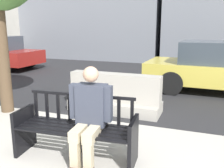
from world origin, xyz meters
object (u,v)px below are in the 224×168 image
object	(u,v)px
jersey_barrier_centre	(115,96)
car_taxi_near	(223,68)
seated_person	(89,114)
street_bench	(76,131)

from	to	relation	value
jersey_barrier_centre	car_taxi_near	bearing A→B (deg)	48.20
seated_person	jersey_barrier_centre	world-z (taller)	seated_person
seated_person	jersey_barrier_centre	xyz separation A→B (m)	(-0.38, 2.09, -0.35)
street_bench	car_taxi_near	xyz separation A→B (m)	(2.16, 4.64, 0.30)
street_bench	jersey_barrier_centre	bearing A→B (deg)	94.04
street_bench	seated_person	xyz separation A→B (m)	(0.23, -0.04, 0.29)
jersey_barrier_centre	car_taxi_near	distance (m)	3.48
street_bench	car_taxi_near	size ratio (longest dim) A/B	0.39
seated_person	car_taxi_near	bearing A→B (deg)	67.54
street_bench	jersey_barrier_centre	size ratio (longest dim) A/B	0.86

